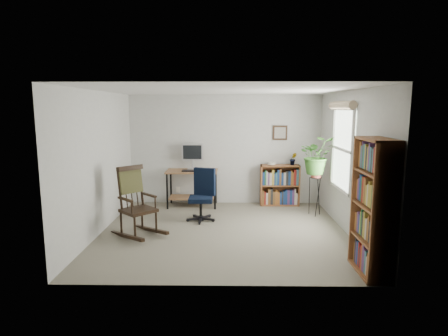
{
  "coord_description": "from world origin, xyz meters",
  "views": [
    {
      "loc": [
        0.1,
        -6.21,
        2.11
      ],
      "look_at": [
        0.0,
        0.4,
        1.05
      ],
      "focal_mm": 30.0,
      "sensor_mm": 36.0,
      "label": 1
    }
  ],
  "objects_px": {
    "office_chair": "(201,195)",
    "rocking_chair": "(138,201)",
    "desk": "(192,188)",
    "tall_bookshelf": "(373,207)",
    "low_bookshelf": "(280,185)"
  },
  "relations": [
    {
      "from": "low_bookshelf",
      "to": "tall_bookshelf",
      "type": "bearing_deg",
      "value": -78.11
    },
    {
      "from": "rocking_chair",
      "to": "low_bookshelf",
      "type": "bearing_deg",
      "value": -7.9
    },
    {
      "from": "desk",
      "to": "tall_bookshelf",
      "type": "height_order",
      "value": "tall_bookshelf"
    },
    {
      "from": "office_chair",
      "to": "tall_bookshelf",
      "type": "xyz_separation_m",
      "value": [
        2.36,
        -2.23,
        0.37
      ]
    },
    {
      "from": "desk",
      "to": "tall_bookshelf",
      "type": "relative_size",
      "value": 0.63
    },
    {
      "from": "desk",
      "to": "office_chair",
      "type": "distance_m",
      "value": 1.1
    },
    {
      "from": "desk",
      "to": "tall_bookshelf",
      "type": "bearing_deg",
      "value": -51.47
    },
    {
      "from": "office_chair",
      "to": "low_bookshelf",
      "type": "xyz_separation_m",
      "value": [
        1.64,
        1.19,
        -0.05
      ]
    },
    {
      "from": "desk",
      "to": "rocking_chair",
      "type": "relative_size",
      "value": 0.92
    },
    {
      "from": "office_chair",
      "to": "rocking_chair",
      "type": "xyz_separation_m",
      "value": [
        -0.97,
        -0.84,
        0.09
      ]
    },
    {
      "from": "desk",
      "to": "rocking_chair",
      "type": "xyz_separation_m",
      "value": [
        -0.71,
        -1.91,
        0.2
      ]
    },
    {
      "from": "desk",
      "to": "low_bookshelf",
      "type": "distance_m",
      "value": 1.91
    },
    {
      "from": "rocking_chair",
      "to": "low_bookshelf",
      "type": "height_order",
      "value": "rocking_chair"
    },
    {
      "from": "desk",
      "to": "low_bookshelf",
      "type": "bearing_deg",
      "value": 3.6
    },
    {
      "from": "office_chair",
      "to": "low_bookshelf",
      "type": "bearing_deg",
      "value": 54.67
    }
  ]
}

